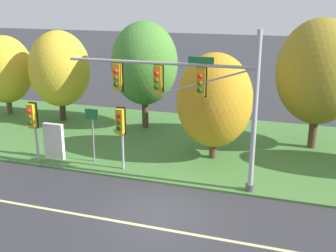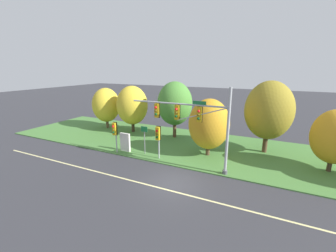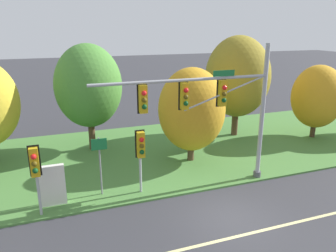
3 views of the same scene
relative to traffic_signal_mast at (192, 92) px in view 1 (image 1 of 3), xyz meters
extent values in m
plane|color=#333338|center=(-0.51, -2.90, -4.35)|extent=(160.00, 160.00, 0.00)
cube|color=beige|center=(-0.51, -4.10, -4.35)|extent=(36.00, 0.16, 0.01)
cube|color=#477A38|center=(-0.51, 5.35, -4.30)|extent=(48.00, 11.50, 0.10)
cylinder|color=#9EA0A5|center=(2.72, 0.01, -0.77)|extent=(0.22, 0.22, 6.96)
cylinder|color=#4C4C51|center=(2.72, 0.01, -4.10)|extent=(0.40, 0.40, 0.30)
cylinder|color=#9EA0A5|center=(-1.56, 0.01, 1.17)|extent=(8.56, 0.14, 0.14)
cylinder|color=#9EA0A5|center=(0.58, 0.01, 0.47)|extent=(4.31, 0.08, 1.48)
cube|color=gold|center=(0.38, 0.01, 0.44)|extent=(0.34, 0.28, 1.22)
cube|color=black|center=(0.38, 0.17, 0.44)|extent=(0.46, 0.04, 1.34)
sphere|color=red|center=(0.38, -0.17, 0.74)|extent=(0.22, 0.22, 0.22)
sphere|color=#51420C|center=(0.38, -0.17, 0.44)|extent=(0.22, 0.22, 0.22)
sphere|color=#0C4219|center=(0.38, -0.17, 0.14)|extent=(0.22, 0.22, 0.22)
cube|color=gold|center=(-1.56, 0.01, 0.44)|extent=(0.34, 0.28, 1.22)
cube|color=black|center=(-1.56, 0.17, 0.44)|extent=(0.46, 0.04, 1.34)
sphere|color=red|center=(-1.56, -0.17, 0.74)|extent=(0.22, 0.22, 0.22)
sphere|color=#51420C|center=(-1.56, -0.17, 0.44)|extent=(0.22, 0.22, 0.22)
sphere|color=#0C4219|center=(-1.56, -0.17, 0.14)|extent=(0.22, 0.22, 0.22)
cube|color=gold|center=(-3.50, 0.01, 0.44)|extent=(0.34, 0.28, 1.22)
cube|color=black|center=(-3.50, 0.17, 0.44)|extent=(0.46, 0.04, 1.34)
sphere|color=red|center=(-3.50, -0.17, 0.74)|extent=(0.22, 0.22, 0.22)
sphere|color=#51420C|center=(-3.50, -0.17, 0.44)|extent=(0.22, 0.22, 0.22)
sphere|color=#0C4219|center=(-3.50, -0.17, 0.14)|extent=(0.22, 0.22, 0.22)
cube|color=#196B33|center=(0.38, -0.04, 1.39)|extent=(1.10, 0.04, 0.28)
cylinder|color=#9EA0A5|center=(-8.13, -0.01, -2.72)|extent=(0.12, 0.12, 3.06)
cube|color=gold|center=(-8.13, -0.21, -1.75)|extent=(0.34, 0.28, 1.22)
cube|color=black|center=(-8.13, -0.05, -1.75)|extent=(0.46, 0.04, 1.34)
sphere|color=red|center=(-8.13, -0.39, -1.45)|extent=(0.22, 0.22, 0.22)
sphere|color=#51420C|center=(-8.13, -0.39, -1.75)|extent=(0.22, 0.22, 0.22)
sphere|color=#0C4219|center=(-8.13, -0.39, -2.05)|extent=(0.22, 0.22, 0.22)
cylinder|color=#9EA0A5|center=(-3.58, 0.50, -2.72)|extent=(0.12, 0.12, 3.06)
cube|color=gold|center=(-3.58, 0.30, -1.75)|extent=(0.34, 0.28, 1.22)
cube|color=black|center=(-3.58, 0.46, -1.75)|extent=(0.46, 0.04, 1.34)
sphere|color=red|center=(-3.58, 0.12, -1.45)|extent=(0.22, 0.22, 0.22)
sphere|color=#51420C|center=(-3.58, 0.12, -1.75)|extent=(0.22, 0.22, 0.22)
sphere|color=#0C4219|center=(-3.58, 0.12, -2.05)|extent=(0.22, 0.22, 0.22)
cylinder|color=slate|center=(-5.40, 0.91, -2.82)|extent=(0.08, 0.08, 2.86)
cube|color=#197238|center=(-5.40, 0.88, -1.71)|extent=(0.72, 0.03, 0.54)
cylinder|color=brown|center=(-15.47, 7.15, -3.15)|extent=(0.38, 0.38, 2.20)
ellipsoid|color=gold|center=(-15.47, 7.15, -1.01)|extent=(3.79, 3.79, 4.73)
cylinder|color=#423021|center=(-10.99, 7.02, -3.04)|extent=(0.40, 0.40, 2.43)
ellipsoid|color=gold|center=(-10.99, 7.02, -0.71)|extent=(4.04, 4.04, 5.05)
cylinder|color=#4C3823|center=(-5.01, 7.24, -2.74)|extent=(0.42, 0.42, 3.02)
ellipsoid|color=#478433|center=(-5.01, 7.24, -0.09)|extent=(4.16, 4.16, 5.20)
cylinder|color=#4C3823|center=(0.31, 3.35, -3.23)|extent=(0.39, 0.39, 2.05)
ellipsoid|color=#C68C1E|center=(0.31, 3.35, -1.13)|extent=(3.88, 3.88, 4.85)
cylinder|color=#4C3823|center=(5.28, 6.65, -2.73)|extent=(0.46, 0.46, 3.04)
ellipsoid|color=olive|center=(5.28, 6.65, 0.05)|extent=(4.57, 4.57, 5.72)
cube|color=silver|center=(-7.57, 0.66, -3.30)|extent=(1.10, 0.24, 1.90)
cube|color=#4C4C51|center=(-7.97, 0.66, -4.20)|extent=(0.10, 0.20, 0.10)
cube|color=#4C4C51|center=(-7.17, 0.66, -4.20)|extent=(0.10, 0.20, 0.10)
camera|label=1|loc=(4.56, -17.15, 3.99)|focal=45.00mm
camera|label=2|loc=(5.83, -16.93, 4.13)|focal=24.00mm
camera|label=3|loc=(-7.20, -13.43, 3.48)|focal=35.00mm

